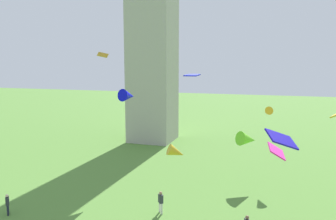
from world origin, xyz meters
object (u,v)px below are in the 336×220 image
object	(u,v)px
kite_flying_2	(103,55)
kite_flying_3	(176,152)
kite_flying_8	(276,151)
person_1	(7,203)
kite_flying_0	(282,139)
kite_flying_7	(128,96)
kite_flying_9	(248,139)
kite_flying_6	(267,112)
person_2	(161,201)
kite_flying_4	(192,75)

from	to	relation	value
kite_flying_2	kite_flying_3	size ratio (longest dim) A/B	0.83
kite_flying_2	kite_flying_8	size ratio (longest dim) A/B	0.66
person_1	kite_flying_0	distance (m)	20.68
kite_flying_8	kite_flying_7	bearing A→B (deg)	-124.06
kite_flying_0	kite_flying_2	size ratio (longest dim) A/B	1.35
kite_flying_3	kite_flying_9	world-z (taller)	kite_flying_3
person_1	kite_flying_0	world-z (taller)	kite_flying_0
kite_flying_0	kite_flying_6	distance (m)	18.66
person_2	kite_flying_8	world-z (taller)	kite_flying_8
kite_flying_4	person_2	bearing A→B (deg)	-2.67
kite_flying_6	kite_flying_7	size ratio (longest dim) A/B	0.74
kite_flying_7	kite_flying_9	world-z (taller)	kite_flying_7
kite_flying_2	kite_flying_9	xyz separation A→B (m)	(16.45, -1.91, -8.23)
kite_flying_0	kite_flying_9	world-z (taller)	kite_flying_0
kite_flying_4	kite_flying_7	xyz separation A→B (m)	(-6.41, -0.20, -2.10)
kite_flying_6	person_2	bearing A→B (deg)	37.74
kite_flying_0	kite_flying_7	bearing A→B (deg)	-78.46
kite_flying_0	kite_flying_2	world-z (taller)	kite_flying_2
kite_flying_2	kite_flying_3	xyz separation A→B (m)	(12.87, -14.35, -6.53)
kite_flying_2	kite_flying_6	world-z (taller)	kite_flying_2
person_1	kite_flying_4	distance (m)	18.54
person_1	kite_flying_7	bearing A→B (deg)	112.91
kite_flying_3	kite_flying_7	size ratio (longest dim) A/B	0.68
kite_flying_2	kite_flying_6	distance (m)	19.02
kite_flying_0	kite_flying_3	size ratio (longest dim) A/B	1.12
person_2	kite_flying_8	bearing A→B (deg)	-131.76
kite_flying_6	kite_flying_8	distance (m)	12.06
kite_flying_7	kite_flying_8	xyz separation A→B (m)	(13.97, -7.15, -2.60)
kite_flying_0	kite_flying_8	bearing A→B (deg)	-123.52
kite_flying_2	kite_flying_6	size ratio (longest dim) A/B	0.77
kite_flying_4	kite_flying_6	distance (m)	9.01
kite_flying_3	kite_flying_8	bearing A→B (deg)	-91.09
person_1	person_2	xyz separation A→B (m)	(10.97, 3.76, 0.06)
person_2	kite_flying_3	bearing A→B (deg)	173.18
kite_flying_0	kite_flying_8	size ratio (longest dim) A/B	0.89
person_1	kite_flying_6	distance (m)	24.75
person_2	kite_flying_3	size ratio (longest dim) A/B	1.18
kite_flying_7	kite_flying_9	size ratio (longest dim) A/B	0.85
kite_flying_3	kite_flying_7	distance (m)	13.14
person_2	kite_flying_2	distance (m)	19.20
person_1	kite_flying_7	world-z (taller)	kite_flying_7
kite_flying_0	kite_flying_9	distance (m)	16.60
kite_flying_3	kite_flying_4	world-z (taller)	kite_flying_4
kite_flying_7	kite_flying_6	bearing A→B (deg)	-144.17
kite_flying_4	kite_flying_8	xyz separation A→B (m)	(7.56, -7.35, -4.70)
person_1	kite_flying_3	bearing A→B (deg)	51.15
person_2	kite_flying_7	bearing A→B (deg)	-1.31
kite_flying_0	kite_flying_2	distance (m)	26.45
kite_flying_0	kite_flying_3	world-z (taller)	kite_flying_0
kite_flying_0	kite_flying_6	xyz separation A→B (m)	(-0.89, 18.59, -1.35)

